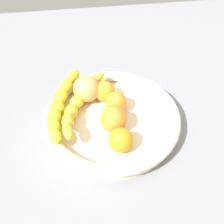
{
  "coord_description": "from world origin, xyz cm",
  "views": [
    {
      "loc": [
        -6.36,
        -46.69,
        57.61
      ],
      "look_at": [
        0.0,
        0.0,
        7.71
      ],
      "focal_mm": 47.37,
      "sensor_mm": 36.0,
      "label": 1
    }
  ],
  "objects": [
    {
      "name": "kitchen_counter",
      "position": [
        0.0,
        0.0,
        1.5
      ],
      "size": [
        120.0,
        120.0,
        3.0
      ],
      "primitive_type": "cube",
      "color": "gray",
      "rests_on": "ground"
    },
    {
      "name": "orange_front",
      "position": [
        1.41,
        3.43,
        7.39
      ],
      "size": [
        5.36,
        5.36,
        5.36
      ],
      "primitive_type": "sphere",
      "color": "orange",
      "rests_on": "fruit_bowl"
    },
    {
      "name": "orange_mid_right",
      "position": [
        0.15,
        -2.33,
        7.85
      ],
      "size": [
        6.28,
        6.28,
        6.28
      ],
      "primitive_type": "sphere",
      "color": "orange",
      "rests_on": "fruit_bowl"
    },
    {
      "name": "banana_draped_left",
      "position": [
        -12.19,
        3.99,
        7.55
      ],
      "size": [
        9.37,
        24.09,
        5.13
      ],
      "color": "yellow",
      "rests_on": "fruit_bowl"
    },
    {
      "name": "fruit_bowl",
      "position": [
        0.0,
        0.0,
        5.25
      ],
      "size": [
        32.44,
        32.44,
        4.38
      ],
      "color": "beige",
      "rests_on": "kitchen_counter"
    },
    {
      "name": "orange_rear",
      "position": [
        -0.89,
        7.74,
        7.33
      ],
      "size": [
        5.25,
        5.25,
        5.25
      ],
      "primitive_type": "sphere",
      "color": "orange",
      "rests_on": "fruit_bowl"
    },
    {
      "name": "orange_mid_left",
      "position": [
        0.78,
        -8.18,
        7.45
      ],
      "size": [
        5.47,
        5.47,
        5.47
      ],
      "primitive_type": "sphere",
      "color": "orange",
      "rests_on": "fruit_bowl"
    },
    {
      "name": "peach_blush",
      "position": [
        -5.26,
        8.38,
        8.11
      ],
      "size": [
        6.8,
        6.8,
        6.8
      ],
      "primitive_type": "sphere",
      "color": "#F9A65A",
      "rests_on": "fruit_bowl"
    },
    {
      "name": "banana_draped_right",
      "position": [
        -7.92,
        3.35,
        7.82
      ],
      "size": [
        11.94,
        21.09,
        4.91
      ],
      "color": "yellow",
      "rests_on": "fruit_bowl"
    }
  ]
}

